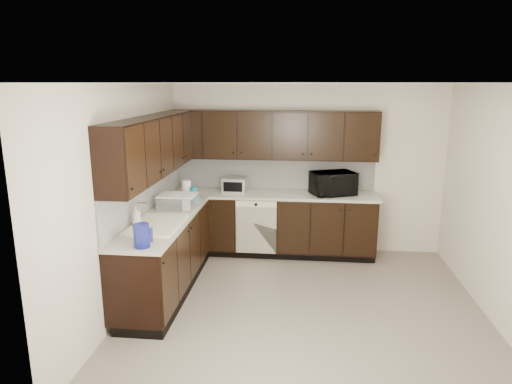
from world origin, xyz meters
TOP-DOWN VIEW (x-y plane):
  - floor at (0.00, 0.00)m, footprint 4.00×4.00m
  - ceiling at (0.00, 0.00)m, footprint 4.00×4.00m
  - wall_back at (0.00, 2.00)m, footprint 4.00×0.02m
  - wall_left at (-2.00, 0.00)m, footprint 0.02×4.00m
  - wall_right at (2.00, 0.00)m, footprint 0.02×4.00m
  - wall_front at (0.00, -2.00)m, footprint 4.00×0.02m
  - lower_cabinets at (-1.01, 1.11)m, footprint 3.00×2.80m
  - countertop at (-1.01, 1.11)m, footprint 3.03×2.83m
  - backsplash at (-1.22, 1.32)m, footprint 3.00×2.80m
  - upper_cabinets at (-1.10, 1.20)m, footprint 3.00×2.80m
  - dishwasher at (-0.70, 1.41)m, footprint 0.58×0.04m
  - sink at (-1.68, -0.01)m, footprint 0.54×0.82m
  - microwave at (0.37, 1.68)m, footprint 0.70×0.60m
  - soap_bottle_a at (-1.51, 0.66)m, footprint 0.12×0.12m
  - soap_bottle_b at (-1.87, -0.11)m, footprint 0.11×0.11m
  - toaster_oven at (-1.05, 1.69)m, footprint 0.34×0.25m
  - storage_bin at (-1.63, 0.72)m, footprint 0.48×0.37m
  - blue_pitcher at (-1.59, -0.70)m, footprint 0.21×0.21m
  - teal_tumbler at (-1.50, 1.03)m, footprint 0.11×0.11m
  - paper_towel_roll at (-1.63, 1.17)m, footprint 0.14×0.14m

SIDE VIEW (x-z plane):
  - floor at x=0.00m, z-range 0.00..0.00m
  - lower_cabinets at x=-1.01m, z-range -0.04..0.86m
  - dishwasher at x=-0.70m, z-range 0.16..0.94m
  - sink at x=-1.68m, z-range 0.67..1.09m
  - countertop at x=-1.01m, z-range 0.90..0.94m
  - storage_bin at x=-1.63m, z-range 0.94..1.12m
  - soap_bottle_a at x=-1.51m, z-range 0.94..1.16m
  - teal_tumbler at x=-1.50m, z-range 0.94..1.16m
  - toaster_oven at x=-1.05m, z-range 0.94..1.16m
  - blue_pitcher at x=-1.59m, z-range 0.94..1.18m
  - soap_bottle_b at x=-1.87m, z-range 0.94..1.19m
  - paper_towel_roll at x=-1.63m, z-range 0.94..1.21m
  - microwave at x=0.37m, z-range 0.94..1.27m
  - backsplash at x=-1.22m, z-range 0.94..1.42m
  - wall_back at x=0.00m, z-range 0.00..2.50m
  - wall_left at x=-2.00m, z-range 0.00..2.50m
  - wall_right at x=2.00m, z-range 0.00..2.50m
  - wall_front at x=0.00m, z-range 0.00..2.50m
  - upper_cabinets at x=-1.10m, z-range 1.42..2.12m
  - ceiling at x=0.00m, z-range 2.50..2.50m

